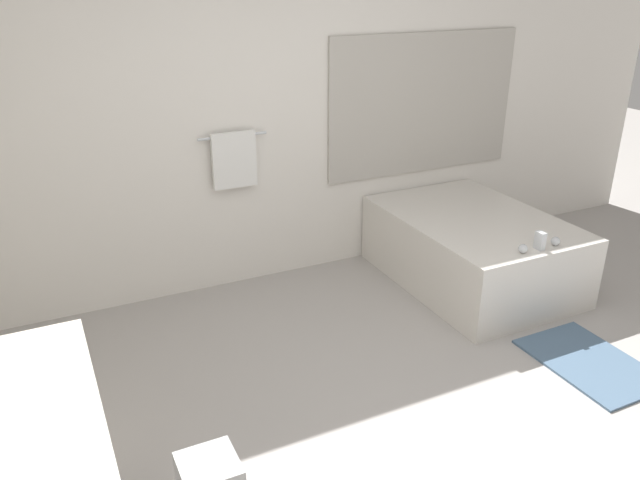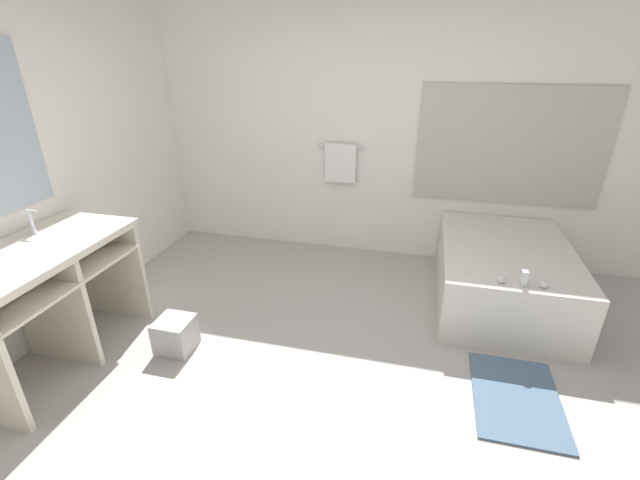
# 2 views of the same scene
# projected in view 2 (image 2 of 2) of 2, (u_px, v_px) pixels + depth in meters

# --- Properties ---
(ground_plane) EXTENTS (16.00, 16.00, 0.00)m
(ground_plane) POSITION_uv_depth(u_px,v_px,m) (318.00, 387.00, 2.87)
(ground_plane) COLOR #A8A39E
(ground_plane) RESTS_ON ground
(wall_back_with_blinds) EXTENTS (7.40, 0.13, 2.70)m
(wall_back_with_blinds) POSITION_uv_depth(u_px,v_px,m) (377.00, 128.00, 4.27)
(wall_back_with_blinds) COLOR white
(wall_back_with_blinds) RESTS_ON ground_plane
(vanity_counter) EXTENTS (0.66, 1.24, 0.90)m
(vanity_counter) POSITION_uv_depth(u_px,v_px,m) (47.00, 281.00, 2.89)
(vanity_counter) COLOR beige
(vanity_counter) RESTS_ON ground_plane
(sink_faucet) EXTENTS (0.09, 0.04, 0.18)m
(sink_faucet) POSITION_uv_depth(u_px,v_px,m) (32.00, 222.00, 2.94)
(sink_faucet) COLOR silver
(sink_faucet) RESTS_ON vanity_counter
(bathtub) EXTENTS (1.06, 1.51, 0.65)m
(bathtub) POSITION_uv_depth(u_px,v_px,m) (503.00, 272.00, 3.73)
(bathtub) COLOR silver
(bathtub) RESTS_ON ground_plane
(waste_bin) EXTENTS (0.26, 0.26, 0.26)m
(waste_bin) POSITION_uv_depth(u_px,v_px,m) (176.00, 335.00, 3.19)
(waste_bin) COLOR #B2B2B2
(waste_bin) RESTS_ON ground_plane
(bath_mat) EXTENTS (0.54, 0.78, 0.02)m
(bath_mat) POSITION_uv_depth(u_px,v_px,m) (516.00, 398.00, 2.78)
(bath_mat) COLOR slate
(bath_mat) RESTS_ON ground_plane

